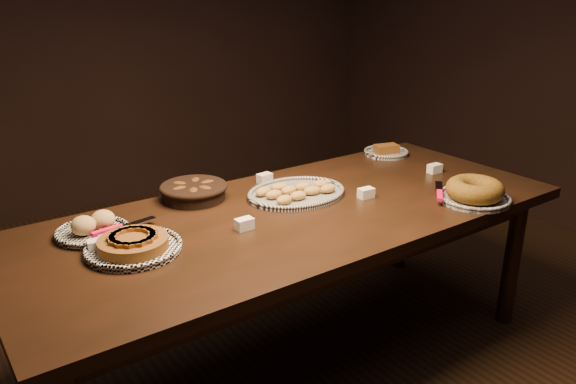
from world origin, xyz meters
TOP-DOWN VIEW (x-y plane):
  - ground at (0.00, 0.00)m, footprint 5.00×5.00m
  - buffet_table at (0.00, 0.00)m, footprint 2.40×1.00m
  - apple_tart_plate at (-0.71, 0.02)m, footprint 0.35×0.39m
  - madeleine_platter at (0.10, 0.14)m, footprint 0.47×0.38m
  - bundt_cake_plate at (0.71, -0.37)m, footprint 0.34×0.39m
  - croissant_basket at (-0.29, 0.37)m, footprint 0.37×0.37m
  - bread_roll_plate at (-0.78, 0.25)m, footprint 0.28×0.28m
  - loaf_plate at (0.91, 0.38)m, footprint 0.25×0.25m
  - tent_cards at (0.05, 0.08)m, footprint 1.77×0.49m

SIDE VIEW (x-z plane):
  - ground at x=0.00m, z-range 0.00..0.00m
  - buffet_table at x=0.00m, z-range 0.30..1.05m
  - madeleine_platter at x=0.10m, z-range 0.74..0.79m
  - loaf_plate at x=0.91m, z-range 0.74..0.80m
  - tent_cards at x=0.05m, z-range 0.75..0.79m
  - apple_tart_plate at x=-0.71m, z-range 0.74..0.81m
  - bread_roll_plate at x=-0.78m, z-range 0.73..0.82m
  - bundt_cake_plate at x=0.71m, z-range 0.74..0.84m
  - croissant_basket at x=-0.29m, z-range 0.76..0.83m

